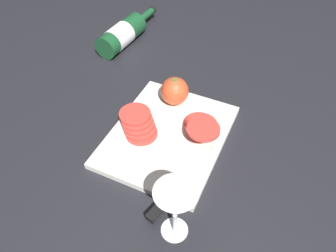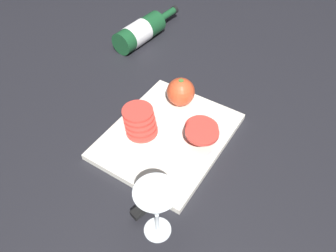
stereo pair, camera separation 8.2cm
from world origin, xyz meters
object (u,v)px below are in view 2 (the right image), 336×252
Objects in this scene: knife at (159,196)px; tomato_slice_stack_far at (201,130)px; tomato_slice_stack_near at (140,121)px; wine_glass at (156,205)px; wine_bottle at (141,31)px; whole_tomato at (180,91)px.

knife is 0.22m from tomato_slice_stack_far.
wine_glass is at bearing 43.03° from tomato_slice_stack_near.
wine_glass reaches higher than wine_bottle.
whole_tomato is at bearing 164.18° from tomato_slice_stack_near.
tomato_slice_stack_near is at bearing 35.43° from wine_bottle.
whole_tomato is 0.15m from tomato_slice_stack_far.
wine_bottle is 1.26× the size of knife.
tomato_slice_stack_near is (-0.16, -0.17, 0.01)m from knife.
tomato_slice_stack_far is (-0.06, 0.16, 0.00)m from tomato_slice_stack_near.
knife is 0.24m from tomato_slice_stack_near.
knife is at bearing 46.71° from tomato_slice_stack_near.
whole_tomato reaches higher than wine_bottle.
whole_tomato is at bearing -155.46° from wine_glass.
tomato_slice_stack_far is at bearing 53.48° from wine_bottle.
whole_tomato is 0.61× the size of tomato_slice_stack_far.
tomato_slice_stack_far is at bearing -170.42° from wine_glass.
wine_glass is at bearing -134.71° from knife.
wine_bottle is 0.53m from tomato_slice_stack_far.
knife is (0.54, 0.44, -0.02)m from wine_bottle.
tomato_slice_stack_far is (0.32, 0.43, -0.00)m from wine_bottle.
wine_bottle is at bearing -141.55° from wine_glass.
wine_glass reaches higher than tomato_slice_stack_far.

